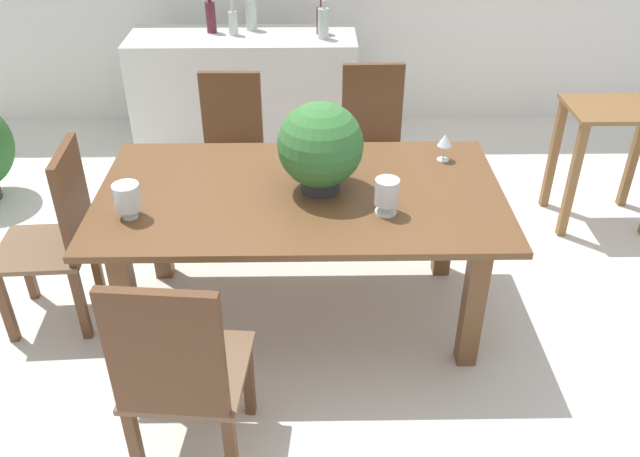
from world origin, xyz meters
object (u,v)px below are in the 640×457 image
(wine_glass, at_px, (445,141))
(wine_bottle_clear, at_px, (211,16))
(wine_bottle_dark, at_px, (323,23))
(dining_table, at_px, (301,212))
(chair_far_left, at_px, (232,147))
(wine_bottle_green, at_px, (251,14))
(crystal_vase_center_near, at_px, (127,198))
(side_table, at_px, (611,140))
(chair_near_left, at_px, (179,371))
(wine_bottle_tall, at_px, (322,20))
(crystal_vase_left, at_px, (387,193))
(chair_far_right, at_px, (372,143))
(chair_head_end, at_px, (60,232))
(wine_bottle_amber, at_px, (233,22))
(kitchen_counter, at_px, (246,97))
(flower_centerpiece, at_px, (320,146))

(wine_glass, relative_size, wine_bottle_clear, 0.50)
(wine_bottle_dark, bearing_deg, dining_table, -94.49)
(chair_far_left, xyz_separation_m, wine_bottle_green, (0.07, 1.12, 0.51))
(crystal_vase_center_near, relative_size, wine_glass, 1.12)
(wine_bottle_green, xyz_separation_m, side_table, (2.28, -1.15, -0.47))
(chair_near_left, distance_m, wine_bottle_tall, 3.06)
(crystal_vase_left, xyz_separation_m, crystal_vase_center_near, (-1.15, -0.02, 0.00))
(chair_far_right, height_order, wine_bottle_green, wine_bottle_green)
(chair_head_end, height_order, side_table, chair_head_end)
(wine_glass, relative_size, side_table, 0.19)
(crystal_vase_center_near, height_order, side_table, crystal_vase_center_near)
(wine_bottle_amber, relative_size, side_table, 0.31)
(chair_head_end, distance_m, wine_bottle_amber, 2.14)
(chair_head_end, height_order, kitchen_counter, chair_head_end)
(wine_bottle_amber, height_order, wine_bottle_clear, wine_bottle_clear)
(crystal_vase_left, bearing_deg, chair_far_right, 87.75)
(chair_head_end, height_order, wine_bottle_clear, wine_bottle_clear)
(wine_bottle_clear, bearing_deg, flower_centerpiece, -69.64)
(wine_bottle_dark, bearing_deg, crystal_vase_center_near, -113.47)
(wine_bottle_green, bearing_deg, dining_table, -79.97)
(chair_far_left, bearing_deg, wine_bottle_clear, 102.40)
(flower_centerpiece, xyz_separation_m, wine_bottle_tall, (0.04, 1.97, 0.03))
(wine_bottle_dark, bearing_deg, chair_near_left, -101.80)
(dining_table, relative_size, wine_glass, 13.11)
(dining_table, xyz_separation_m, wine_bottle_green, (-0.37, 2.09, 0.40))
(chair_near_left, bearing_deg, kitchen_counter, -84.99)
(chair_near_left, relative_size, chair_far_left, 1.04)
(chair_head_end, relative_size, crystal_vase_left, 5.74)
(chair_far_right, height_order, kitchen_counter, chair_far_right)
(chair_near_left, xyz_separation_m, side_table, (2.36, 1.91, 0.02))
(chair_far_right, bearing_deg, wine_glass, -66.22)
(wine_glass, bearing_deg, wine_bottle_green, 122.03)
(wine_glass, distance_m, wine_bottle_dark, 1.67)
(chair_head_end, bearing_deg, chair_far_right, 117.54)
(chair_far_left, bearing_deg, wine_bottle_amber, 93.94)
(side_table, bearing_deg, chair_far_left, 179.24)
(crystal_vase_center_near, bearing_deg, chair_head_end, 152.31)
(chair_far_right, relative_size, side_table, 1.28)
(chair_far_left, bearing_deg, wine_glass, -28.11)
(wine_bottle_amber, bearing_deg, wine_bottle_clear, 159.49)
(dining_table, xyz_separation_m, side_table, (1.91, 0.93, -0.07))
(dining_table, distance_m, flower_centerpiece, 0.36)
(crystal_vase_left, distance_m, wine_bottle_amber, 2.35)
(kitchen_counter, bearing_deg, wine_glass, -54.40)
(flower_centerpiece, height_order, crystal_vase_left, flower_centerpiece)
(wine_bottle_amber, bearing_deg, wine_bottle_green, 45.04)
(wine_bottle_dark, bearing_deg, side_table, -27.90)
(chair_far_right, height_order, wine_bottle_clear, wine_bottle_clear)
(side_table, bearing_deg, wine_bottle_clear, 156.91)
(flower_centerpiece, xyz_separation_m, crystal_vase_left, (0.29, -0.22, -0.13))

